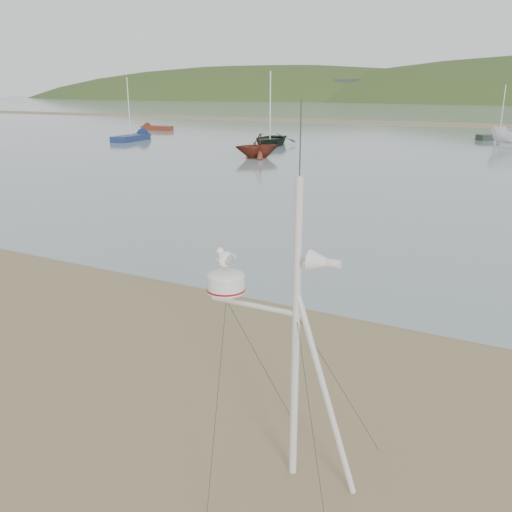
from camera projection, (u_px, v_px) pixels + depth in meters
The scene contains 8 objects.
ground at pixel (89, 367), 9.09m from camera, with size 560.00×560.00×0.00m, color olive.
sandbar at pixel (493, 126), 68.17m from camera, with size 560.00×7.00×0.07m, color olive.
mast_rig at pixel (289, 396), 6.28m from camera, with size 1.95×2.08×4.39m.
boat_dark at pixel (270, 115), 43.72m from camera, with size 3.46×1.00×4.84m, color black.
boat_red at pixel (257, 135), 35.99m from camera, with size 2.64×1.61×3.06m, color maroon.
sailboat_dark_mid at pixel (511, 137), 49.12m from camera, with size 4.90×4.02×5.17m.
sailboat_blue_near at pixel (139, 137), 49.55m from camera, with size 2.27×6.01×5.87m.
dinghy_red_far at pixel (152, 128), 61.26m from camera, with size 4.70×1.51×1.12m.
Camera 1 is at (6.29, -5.88, 4.46)m, focal length 38.00 mm.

